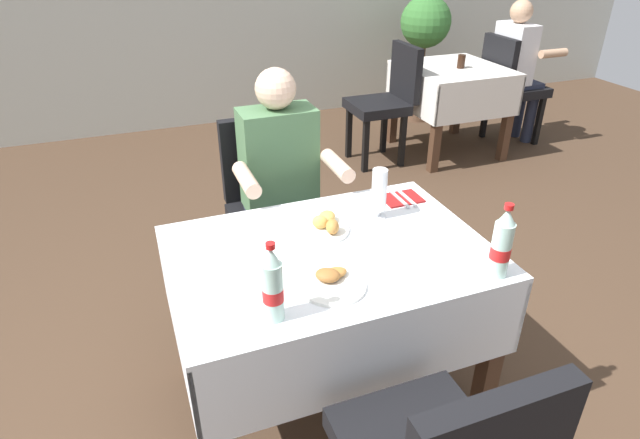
{
  "coord_description": "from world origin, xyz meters",
  "views": [
    {
      "loc": [
        -0.49,
        -1.43,
        1.83
      ],
      "look_at": [
        0.14,
        0.23,
        0.83
      ],
      "focal_mm": 29.86,
      "sensor_mm": 36.0,
      "label": 1
    }
  ],
  "objects_px": {
    "plate_near_camera": "(332,281)",
    "potted_plant_corner": "(423,48)",
    "main_dining_table": "(329,287)",
    "cola_bottle_primary": "(502,245)",
    "background_chair_right": "(510,83)",
    "napkin_cutlery_set": "(402,198)",
    "background_table_tumbler": "(461,61)",
    "plate_far_diner": "(323,226)",
    "seated_diner_far": "(283,184)",
    "chair_far_diner_seat": "(271,204)",
    "background_patron": "(517,65)",
    "cola_bottle_secondary": "(273,286)",
    "beer_glass_left": "(379,194)",
    "background_chair_left": "(387,98)",
    "background_dining_table": "(451,90)"
  },
  "relations": [
    {
      "from": "beer_glass_left",
      "to": "background_chair_left",
      "type": "distance_m",
      "value": 2.43
    },
    {
      "from": "seated_diner_far",
      "to": "background_table_tumbler",
      "type": "xyz_separation_m",
      "value": [
        2.04,
        1.53,
        0.1
      ]
    },
    {
      "from": "background_chair_right",
      "to": "potted_plant_corner",
      "type": "bearing_deg",
      "value": 111.17
    },
    {
      "from": "main_dining_table",
      "to": "beer_glass_left",
      "type": "height_order",
      "value": "beer_glass_left"
    },
    {
      "from": "seated_diner_far",
      "to": "background_chair_left",
      "type": "height_order",
      "value": "seated_diner_far"
    },
    {
      "from": "plate_far_diner",
      "to": "chair_far_diner_seat",
      "type": "bearing_deg",
      "value": 92.78
    },
    {
      "from": "napkin_cutlery_set",
      "to": "beer_glass_left",
      "type": "bearing_deg",
      "value": -148.26
    },
    {
      "from": "main_dining_table",
      "to": "cola_bottle_primary",
      "type": "xyz_separation_m",
      "value": [
        0.49,
        -0.35,
        0.29
      ]
    },
    {
      "from": "plate_near_camera",
      "to": "beer_glass_left",
      "type": "relative_size",
      "value": 1.05
    },
    {
      "from": "napkin_cutlery_set",
      "to": "chair_far_diner_seat",
      "type": "bearing_deg",
      "value": 130.37
    },
    {
      "from": "seated_diner_far",
      "to": "background_chair_left",
      "type": "xyz_separation_m",
      "value": [
        1.4,
        1.59,
        -0.16
      ]
    },
    {
      "from": "beer_glass_left",
      "to": "napkin_cutlery_set",
      "type": "relative_size",
      "value": 1.13
    },
    {
      "from": "cola_bottle_primary",
      "to": "background_table_tumbler",
      "type": "relative_size",
      "value": 2.52
    },
    {
      "from": "potted_plant_corner",
      "to": "background_chair_left",
      "type": "bearing_deg",
      "value": -133.23
    },
    {
      "from": "background_chair_right",
      "to": "background_patron",
      "type": "relative_size",
      "value": 0.77
    },
    {
      "from": "background_chair_right",
      "to": "background_patron",
      "type": "xyz_separation_m",
      "value": [
        0.05,
        0.0,
        0.16
      ]
    },
    {
      "from": "seated_diner_far",
      "to": "background_table_tumbler",
      "type": "bearing_deg",
      "value": 36.91
    },
    {
      "from": "background_chair_right",
      "to": "cola_bottle_secondary",
      "type": "bearing_deg",
      "value": -138.9
    },
    {
      "from": "background_table_tumbler",
      "to": "napkin_cutlery_set",
      "type": "bearing_deg",
      "value": -129.59
    },
    {
      "from": "seated_diner_far",
      "to": "napkin_cutlery_set",
      "type": "relative_size",
      "value": 6.63
    },
    {
      "from": "main_dining_table",
      "to": "plate_far_diner",
      "type": "relative_size",
      "value": 5.13
    },
    {
      "from": "napkin_cutlery_set",
      "to": "background_dining_table",
      "type": "bearing_deg",
      "value": 51.69
    },
    {
      "from": "seated_diner_far",
      "to": "plate_far_diner",
      "type": "bearing_deg",
      "value": -90.19
    },
    {
      "from": "main_dining_table",
      "to": "background_chair_left",
      "type": "distance_m",
      "value": 2.7
    },
    {
      "from": "main_dining_table",
      "to": "background_dining_table",
      "type": "distance_m",
      "value": 3.07
    },
    {
      "from": "background_chair_left",
      "to": "beer_glass_left",
      "type": "bearing_deg",
      "value": -118.39
    },
    {
      "from": "main_dining_table",
      "to": "cola_bottle_primary",
      "type": "distance_m",
      "value": 0.67
    },
    {
      "from": "plate_near_camera",
      "to": "potted_plant_corner",
      "type": "height_order",
      "value": "potted_plant_corner"
    },
    {
      "from": "background_dining_table",
      "to": "seated_diner_far",
      "type": "bearing_deg",
      "value": -141.71
    },
    {
      "from": "napkin_cutlery_set",
      "to": "cola_bottle_primary",
      "type": "bearing_deg",
      "value": -87.12
    },
    {
      "from": "beer_glass_left",
      "to": "background_patron",
      "type": "xyz_separation_m",
      "value": [
        2.43,
        2.12,
        -0.15
      ]
    },
    {
      "from": "cola_bottle_secondary",
      "to": "potted_plant_corner",
      "type": "xyz_separation_m",
      "value": [
        2.61,
        3.52,
        -0.16
      ]
    },
    {
      "from": "chair_far_diner_seat",
      "to": "plate_near_camera",
      "type": "xyz_separation_m",
      "value": [
        -0.07,
        -1.01,
        0.21
      ]
    },
    {
      "from": "seated_diner_far",
      "to": "background_chair_right",
      "type": "relative_size",
      "value": 1.3
    },
    {
      "from": "seated_diner_far",
      "to": "background_chair_right",
      "type": "distance_m",
      "value": 3.08
    },
    {
      "from": "napkin_cutlery_set",
      "to": "background_table_tumbler",
      "type": "relative_size",
      "value": 1.73
    },
    {
      "from": "plate_far_diner",
      "to": "background_chair_right",
      "type": "height_order",
      "value": "background_chair_right"
    },
    {
      "from": "background_chair_right",
      "to": "potted_plant_corner",
      "type": "xyz_separation_m",
      "value": [
        -0.36,
        0.93,
        0.16
      ]
    },
    {
      "from": "plate_far_diner",
      "to": "background_chair_left",
      "type": "bearing_deg",
      "value": 56.89
    },
    {
      "from": "napkin_cutlery_set",
      "to": "background_dining_table",
      "type": "xyz_separation_m",
      "value": [
        1.59,
        2.02,
        -0.2
      ]
    },
    {
      "from": "seated_diner_far",
      "to": "cola_bottle_primary",
      "type": "relative_size",
      "value": 4.54
    },
    {
      "from": "background_chair_left",
      "to": "background_patron",
      "type": "xyz_separation_m",
      "value": [
        1.28,
        0.0,
        0.16
      ]
    },
    {
      "from": "plate_near_camera",
      "to": "background_table_tumbler",
      "type": "height_order",
      "value": "background_table_tumbler"
    },
    {
      "from": "plate_near_camera",
      "to": "background_dining_table",
      "type": "height_order",
      "value": "plate_near_camera"
    },
    {
      "from": "main_dining_table",
      "to": "plate_far_diner",
      "type": "distance_m",
      "value": 0.24
    },
    {
      "from": "chair_far_diner_seat",
      "to": "napkin_cutlery_set",
      "type": "relative_size",
      "value": 5.1
    },
    {
      "from": "seated_diner_far",
      "to": "background_dining_table",
      "type": "relative_size",
      "value": 1.47
    },
    {
      "from": "seated_diner_far",
      "to": "beer_glass_left",
      "type": "distance_m",
      "value": 0.61
    },
    {
      "from": "main_dining_table",
      "to": "background_dining_table",
      "type": "relative_size",
      "value": 1.39
    },
    {
      "from": "chair_far_diner_seat",
      "to": "background_patron",
      "type": "height_order",
      "value": "background_patron"
    }
  ]
}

